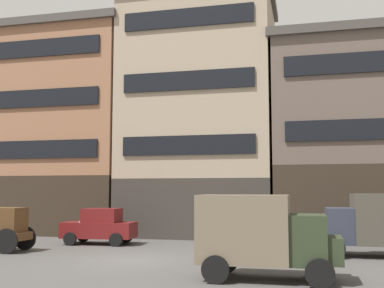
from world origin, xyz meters
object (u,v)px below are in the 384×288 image
Objects in this scene: delivery_truck_near at (373,222)px; sedan_light at (100,226)px; delivery_truck_far at (263,233)px; pedestrian_officer at (261,229)px.

delivery_truck_near is 1.16× the size of sedan_light.
sedan_light is (-9.07, 7.84, -0.51)m from delivery_truck_far.
delivery_truck_near is at bearing -12.17° from pedestrian_officer.
pedestrian_officer is at bearing -4.34° from sedan_light.
pedestrian_officer is (-4.78, 1.03, -0.44)m from delivery_truck_near.
pedestrian_officer is at bearing 167.83° from delivery_truck_near.
sedan_light is at bearing 175.66° from pedestrian_officer.
delivery_truck_far is 2.43× the size of pedestrian_officer.
pedestrian_officer is at bearing 95.75° from delivery_truck_far.
delivery_truck_far is 7.26m from pedestrian_officer.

